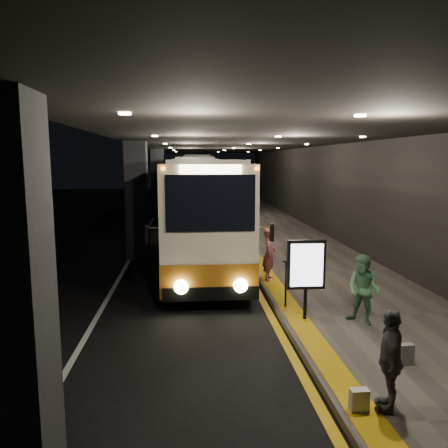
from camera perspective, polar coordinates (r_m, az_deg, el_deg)
name	(u,v)px	position (r m, az deg, el deg)	size (l,w,h in m)	color
ground	(175,287)	(13.09, -6.37, -8.18)	(90.00, 90.00, 0.00)	black
lane_line_white	(134,252)	(18.06, -11.69, -3.66)	(0.12, 50.00, 0.01)	silver
kerb_stripe_yellow	(236,251)	(18.04, 1.54, -3.50)	(0.18, 50.00, 0.01)	gold
sidewalk	(293,248)	(18.44, 8.98, -3.12)	(4.50, 50.00, 0.15)	#514C44
tactile_strip	(248,247)	(18.07, 3.12, -3.00)	(0.50, 50.00, 0.01)	gold
terminal_wall	(348,177)	(18.76, 15.91, 5.87)	(0.10, 50.00, 6.00)	black
support_columns	(137,201)	(16.72, -11.29, 3.01)	(0.80, 24.80, 4.40)	black
canopy	(240,137)	(17.69, 2.09, 11.23)	(9.00, 50.00, 0.40)	black
coach_main	(202,214)	(15.99, -2.85, 1.25)	(2.46, 11.66, 3.62)	beige
coach_second	(194,189)	(29.03, -3.95, 4.59)	(2.52, 11.98, 3.76)	beige
coach_third	(193,177)	(45.16, -4.08, 6.12)	(3.39, 13.05, 4.06)	beige
passenger_boarding	(269,254)	(13.11, 5.92, -3.90)	(0.58, 0.38, 1.58)	#AF5165
passenger_waiting_green	(363,290)	(10.08, 17.74, -8.16)	(0.75, 0.46, 1.54)	#43794F
passenger_waiting_grey	(390,360)	(6.92, 20.86, -16.24)	(0.88, 0.45, 1.50)	#4A4A4F
bag_polka	(404,354)	(8.59, 22.48, -15.45)	(0.31, 0.13, 0.38)	black
bag_plain	(359,400)	(7.00, 17.23, -21.11)	(0.26, 0.15, 0.33)	silver
info_sign	(306,266)	(9.90, 10.69, -5.44)	(0.86, 0.12, 1.82)	black
stanchion_post	(286,284)	(10.82, 8.08, -7.78)	(0.05, 0.05, 1.14)	black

